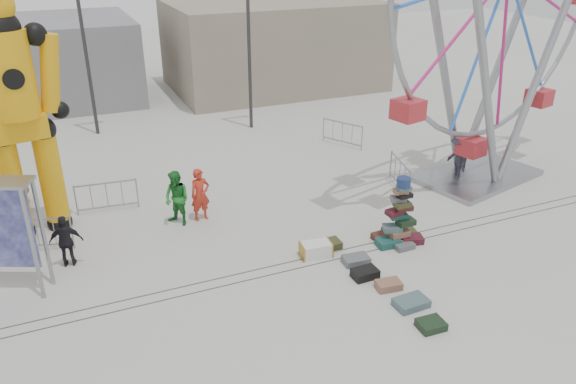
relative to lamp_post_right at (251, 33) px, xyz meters
name	(u,v)px	position (x,y,z in m)	size (l,w,h in m)	color
ground	(309,279)	(-3.09, -13.00, -4.48)	(90.00, 90.00, 0.00)	#9E9E99
track_line_near	(300,268)	(-3.09, -12.40, -4.48)	(40.00, 0.04, 0.01)	#47443F
track_line_far	(294,261)	(-3.09, -12.00, -4.48)	(40.00, 0.04, 0.01)	#47443F
building_right	(273,45)	(3.91, 7.00, -1.98)	(12.00, 8.00, 5.00)	gray
building_left	(40,61)	(-9.09, 9.00, -2.28)	(10.00, 8.00, 4.40)	gray
lamp_post_right	(251,33)	(0.00, 0.00, 0.00)	(1.41, 0.25, 8.00)	#2D2D30
lamp_post_left	(86,37)	(-7.00, 2.00, 0.00)	(1.41, 0.25, 8.00)	#2D2D30
suitcase_tower	(399,224)	(0.30, -12.21, -3.88)	(1.57, 1.34, 2.17)	#1A4F49
crash_test_dummy	(17,109)	(-9.80, -7.16, -0.45)	(3.06, 1.34, 7.66)	black
ferris_wheel	(504,2)	(5.88, -9.27, 2.06)	(11.16, 3.86, 13.29)	gray
steamer_trunk	(316,250)	(-2.39, -11.98, -4.27)	(0.91, 0.53, 0.43)	silver
row_case_0	(328,244)	(-1.83, -11.70, -4.37)	(0.74, 0.51, 0.22)	#3F3E1F
row_case_1	(356,260)	(-1.49, -12.79, -4.38)	(0.75, 0.51, 0.21)	#5C6064
row_case_2	(365,273)	(-1.64, -13.54, -4.36)	(0.72, 0.49, 0.25)	black
row_case_3	(389,285)	(-1.32, -14.26, -4.37)	(0.67, 0.44, 0.22)	#906049
row_case_4	(411,303)	(-1.21, -15.15, -4.38)	(0.86, 0.57, 0.20)	#496569
row_case_5	(431,325)	(-1.28, -16.08, -4.38)	(0.64, 0.52, 0.20)	#1A2F1B
barricade_dummy_b	(37,234)	(-9.88, -8.42, -3.93)	(2.00, 0.10, 1.10)	gray
barricade_dummy_c	(107,197)	(-7.65, -6.57, -3.93)	(2.00, 0.10, 1.10)	gray
barricade_wheel_front	(399,174)	(2.55, -8.85, -3.93)	(2.00, 0.10, 1.10)	gray
barricade_wheel_back	(342,134)	(2.77, -3.98, -3.93)	(2.00, 0.10, 1.10)	gray
pedestrian_red	(200,195)	(-4.87, -8.38, -3.59)	(0.65, 0.43, 1.79)	#B32919
pedestrian_green	(177,199)	(-5.65, -8.41, -3.56)	(0.89, 0.70, 1.84)	#1C7126
pedestrian_black	(66,241)	(-9.11, -9.64, -3.70)	(0.92, 0.38, 1.57)	black
pedestrian_grey	(457,158)	(4.95, -9.10, -3.58)	(1.17, 0.67, 1.81)	#23232F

